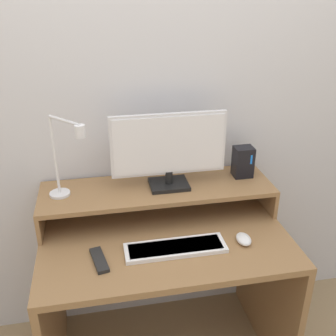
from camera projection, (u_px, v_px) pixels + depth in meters
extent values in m
cube|color=silver|center=(150.00, 102.00, 1.87)|extent=(6.00, 0.05, 2.50)
cube|color=olive|center=(165.00, 237.00, 1.76)|extent=(1.09, 0.69, 0.03)
cube|color=olive|center=(53.00, 317.00, 1.83)|extent=(0.03, 0.69, 0.72)
cube|color=olive|center=(267.00, 286.00, 2.01)|extent=(0.03, 0.69, 0.72)
cube|color=olive|center=(42.00, 214.00, 1.80)|extent=(0.02, 0.32, 0.12)
cube|color=olive|center=(263.00, 192.00, 1.98)|extent=(0.02, 0.32, 0.12)
cube|color=olive|center=(157.00, 189.00, 1.86)|extent=(1.09, 0.32, 0.02)
cube|color=black|center=(169.00, 184.00, 1.86)|extent=(0.18, 0.15, 0.02)
cylinder|color=black|center=(169.00, 177.00, 1.84)|extent=(0.04, 0.04, 0.06)
cube|color=silver|center=(169.00, 144.00, 1.78)|extent=(0.53, 0.02, 0.29)
cube|color=silver|center=(169.00, 145.00, 1.77)|extent=(0.51, 0.01, 0.27)
cylinder|color=silver|center=(60.00, 194.00, 1.78)|extent=(0.09, 0.09, 0.01)
cylinder|color=silver|center=(55.00, 156.00, 1.70)|extent=(0.01, 0.01, 0.36)
cylinder|color=silver|center=(64.00, 120.00, 1.57)|extent=(0.13, 0.15, 0.01)
cylinder|color=silver|center=(80.00, 131.00, 1.53)|extent=(0.04, 0.04, 0.05)
cube|color=black|center=(243.00, 162.00, 1.93)|extent=(0.09, 0.08, 0.15)
cube|color=#1972F2|center=(251.00, 160.00, 1.89)|extent=(0.01, 0.00, 0.05)
cube|color=white|center=(175.00, 248.00, 1.65)|extent=(0.43, 0.13, 0.02)
cube|color=silver|center=(175.00, 247.00, 1.65)|extent=(0.39, 0.10, 0.01)
ellipsoid|color=white|center=(244.00, 239.00, 1.69)|extent=(0.06, 0.09, 0.03)
cube|color=black|center=(99.00, 260.00, 1.58)|extent=(0.08, 0.16, 0.02)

